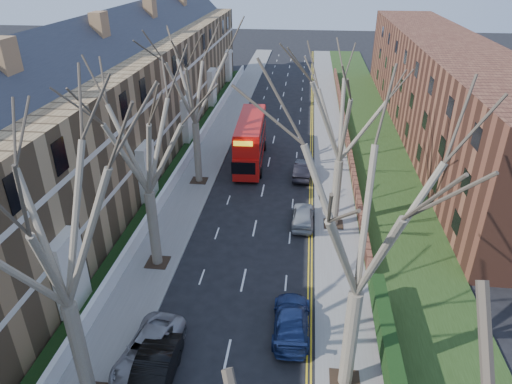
% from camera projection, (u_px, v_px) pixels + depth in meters
% --- Properties ---
extents(pavement_left, '(3.00, 102.00, 0.12)m').
position_uv_depth(pavement_left, '(219.00, 137.00, 49.60)').
color(pavement_left, slate).
rests_on(pavement_left, ground).
extents(pavement_right, '(3.00, 102.00, 0.12)m').
position_uv_depth(pavement_right, '(330.00, 141.00, 48.41)').
color(pavement_right, slate).
rests_on(pavement_right, ground).
extents(terrace_left, '(9.70, 78.00, 13.60)m').
position_uv_depth(terrace_left, '(116.00, 107.00, 40.78)').
color(terrace_left, olive).
rests_on(terrace_left, ground).
extents(flats_right, '(13.97, 54.00, 10.00)m').
position_uv_depth(flats_right, '(441.00, 89.00, 48.52)').
color(flats_right, brown).
rests_on(flats_right, ground).
extents(front_wall_left, '(0.30, 78.00, 1.00)m').
position_uv_depth(front_wall_left, '(185.00, 161.00, 42.46)').
color(front_wall_left, white).
rests_on(front_wall_left, ground).
extents(grass_verge_right, '(6.00, 102.00, 0.06)m').
position_uv_depth(grass_verge_right, '(373.00, 142.00, 47.92)').
color(grass_verge_right, '#213714').
rests_on(grass_verge_right, ground).
extents(tree_left_mid, '(10.50, 10.50, 14.71)m').
position_uv_depth(tree_left_mid, '(46.00, 214.00, 16.11)').
color(tree_left_mid, '#695D4B').
rests_on(tree_left_mid, ground).
extents(tree_left_far, '(10.15, 10.15, 14.22)m').
position_uv_depth(tree_left_far, '(141.00, 127.00, 25.06)').
color(tree_left_far, '#695D4B').
rests_on(tree_left_far, ground).
extents(tree_left_dist, '(10.50, 10.50, 14.71)m').
position_uv_depth(tree_left_dist, '(192.00, 72.00, 35.49)').
color(tree_left_dist, '#695D4B').
rests_on(tree_left_dist, ground).
extents(tree_right_mid, '(10.50, 10.50, 14.71)m').
position_uv_depth(tree_right_mid, '(368.00, 204.00, 16.74)').
color(tree_right_mid, '#695D4B').
rests_on(tree_right_mid, ground).
extents(tree_right_far, '(10.15, 10.15, 14.22)m').
position_uv_depth(tree_right_far, '(344.00, 103.00, 29.22)').
color(tree_right_far, '#695D4B').
rests_on(tree_right_far, ground).
extents(double_decker_bus, '(2.86, 10.12, 4.23)m').
position_uv_depth(double_decker_bus, '(251.00, 142.00, 42.72)').
color(double_decker_bus, '#B9100D').
rests_on(double_decker_bus, ground).
extents(car_left_mid, '(1.67, 4.76, 1.57)m').
position_uv_depth(car_left_mid, '(153.00, 375.00, 20.65)').
color(car_left_mid, black).
rests_on(car_left_mid, ground).
extents(car_left_far, '(2.85, 5.15, 1.36)m').
position_uv_depth(car_left_far, '(149.00, 351.00, 22.04)').
color(car_left_far, gray).
rests_on(car_left_far, ground).
extents(car_right_near, '(1.99, 4.74, 1.37)m').
position_uv_depth(car_right_near, '(291.00, 320.00, 23.87)').
color(car_right_near, navy).
rests_on(car_right_near, ground).
extents(car_right_mid, '(1.66, 4.03, 1.37)m').
position_uv_depth(car_right_mid, '(303.00, 216.00, 33.42)').
color(car_right_mid, '#93969B').
rests_on(car_right_mid, ground).
extents(car_right_far, '(1.81, 4.40, 1.42)m').
position_uv_depth(car_right_far, '(303.00, 169.00, 40.54)').
color(car_right_far, black).
rests_on(car_right_far, ground).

